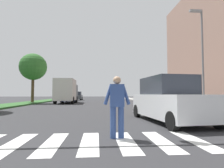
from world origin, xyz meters
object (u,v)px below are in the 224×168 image
at_px(suv_crossing, 169,100).
at_px(truck_box_delivery, 67,91).
at_px(street_lamp_right, 201,49).
at_px(sedan_distant, 78,96).
at_px(pedestrian_performer, 117,104).
at_px(tree_far, 33,67).
at_px(sedan_midblock, 70,97).

distance_m(suv_crossing, truck_box_delivery, 18.51).
bearing_deg(street_lamp_right, sedan_distant, 115.26).
xyz_separation_m(street_lamp_right, pedestrian_performer, (-7.32, -8.15, -3.66)).
height_order(suv_crossing, truck_box_delivery, truck_box_delivery).
bearing_deg(sedan_distant, pedestrian_performer, -82.29).
xyz_separation_m(tree_far, suv_crossing, (11.49, -16.87, -3.82)).
bearing_deg(sedan_distant, truck_box_delivery, -90.38).
bearing_deg(pedestrian_performer, sedan_midblock, 101.30).
xyz_separation_m(sedan_distant, truck_box_delivery, (-0.09, -13.30, 0.84)).
relative_size(tree_far, pedestrian_performer, 3.77).
xyz_separation_m(pedestrian_performer, suv_crossing, (2.60, 2.84, -0.00)).
distance_m(pedestrian_performer, sedan_midblock, 22.67).
relative_size(street_lamp_right, truck_box_delivery, 1.21).
bearing_deg(sedan_midblock, sedan_distant, 90.28).
height_order(street_lamp_right, truck_box_delivery, street_lamp_right).
xyz_separation_m(street_lamp_right, truck_box_delivery, (-11.90, 11.73, -2.96)).
distance_m(tree_far, suv_crossing, 20.76).
bearing_deg(sedan_distant, suv_crossing, -76.85).
distance_m(suv_crossing, sedan_midblock, 20.63).
bearing_deg(sedan_midblock, pedestrian_performer, -78.70).
bearing_deg(tree_far, street_lamp_right, -35.48).
distance_m(pedestrian_performer, suv_crossing, 3.85).
relative_size(pedestrian_performer, suv_crossing, 0.35).
relative_size(tree_far, suv_crossing, 1.34).
bearing_deg(sedan_midblock, truck_box_delivery, -93.46).
xyz_separation_m(tree_far, pedestrian_performer, (8.90, -19.71, -3.82)).
distance_m(street_lamp_right, pedestrian_performer, 11.55).
xyz_separation_m(sedan_midblock, sedan_distant, (-0.05, 10.95, 0.02)).
relative_size(suv_crossing, sedan_midblock, 1.07).
height_order(sedan_midblock, truck_box_delivery, truck_box_delivery).
height_order(pedestrian_performer, truck_box_delivery, truck_box_delivery).
relative_size(pedestrian_performer, sedan_distant, 0.38).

